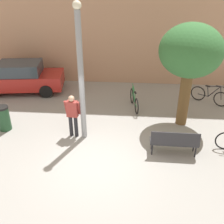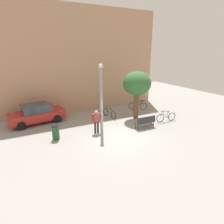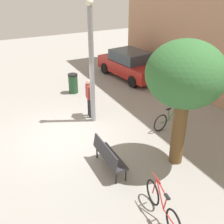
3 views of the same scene
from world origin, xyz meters
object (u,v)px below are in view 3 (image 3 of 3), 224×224
at_px(bicycle_green, 170,118).
at_px(person_by_lamppost, 90,96).
at_px(lamppost, 91,62).
at_px(trash_bin, 73,83).
at_px(parked_car_red, 130,64).
at_px(park_bench, 108,155).
at_px(plaza_tree, 185,76).
at_px(bicycle_red, 162,206).

bearing_deg(bicycle_green, person_by_lamppost, -131.96).
bearing_deg(lamppost, trash_bin, 175.12).
relative_size(lamppost, parked_car_red, 1.09).
relative_size(person_by_lamppost, trash_bin, 1.68).
xyz_separation_m(park_bench, trash_bin, (-6.40, 1.14, -0.04)).
bearing_deg(plaza_tree, parked_car_red, 161.03).
xyz_separation_m(lamppost, park_bench, (3.20, -0.87, -1.99)).
bearing_deg(lamppost, bicycle_red, -5.10).
bearing_deg(parked_car_red, plaza_tree, -18.97).
bearing_deg(bicycle_green, lamppost, -126.24).
height_order(plaza_tree, parked_car_red, plaza_tree).
relative_size(lamppost, bicycle_red, 2.66).
xyz_separation_m(bicycle_green, parked_car_red, (-5.78, 1.43, 0.39)).
xyz_separation_m(plaza_tree, bicycle_green, (-1.94, 1.22, -2.57)).
xyz_separation_m(lamppost, plaza_tree, (3.80, 1.31, 0.42)).
xyz_separation_m(lamppost, trash_bin, (-3.20, 0.27, -2.03)).
bearing_deg(plaza_tree, lamppost, -160.96).
distance_m(person_by_lamppost, plaza_tree, 4.82).
relative_size(park_bench, bicycle_green, 0.90).
relative_size(person_by_lamppost, bicycle_green, 0.94).
relative_size(person_by_lamppost, park_bench, 1.04).
xyz_separation_m(lamppost, bicycle_green, (1.86, 2.53, -2.15)).
xyz_separation_m(bicycle_red, parked_car_red, (-9.49, 4.46, 0.39)).
bearing_deg(bicycle_green, parked_car_red, 166.11).
bearing_deg(parked_car_red, lamppost, -45.30).
xyz_separation_m(plaza_tree, trash_bin, (-7.00, -1.04, -2.45)).
bearing_deg(plaza_tree, person_by_lamppost, -162.96).
distance_m(bicycle_red, parked_car_red, 10.49).
xyz_separation_m(plaza_tree, bicycle_red, (1.77, -1.81, -2.57)).
bearing_deg(parked_car_red, person_by_lamppost, -48.19).
bearing_deg(lamppost, plaza_tree, 19.04).
xyz_separation_m(bicycle_red, bicycle_green, (-3.71, 3.03, 0.00)).
distance_m(lamppost, person_by_lamppost, 1.62).
height_order(parked_car_red, trash_bin, parked_car_red).
relative_size(plaza_tree, bicycle_red, 2.22).
xyz_separation_m(plaza_tree, parked_car_red, (-7.72, 2.65, -2.17)).
distance_m(park_bench, plaza_tree, 3.30).
height_order(person_by_lamppost, park_bench, person_by_lamppost).
relative_size(lamppost, person_by_lamppost, 2.87).
relative_size(lamppost, trash_bin, 4.82).
xyz_separation_m(parked_car_red, trash_bin, (0.72, -3.69, -0.27)).
bearing_deg(person_by_lamppost, lamppost, -3.49).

